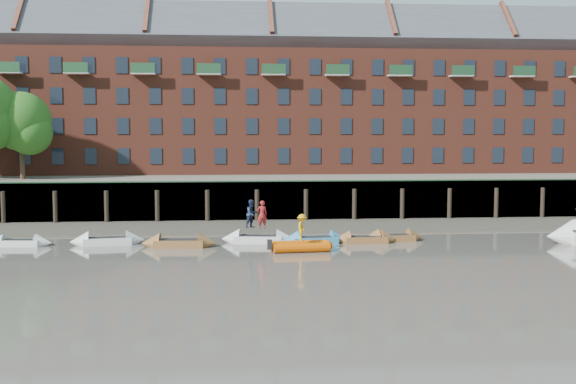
{
  "coord_description": "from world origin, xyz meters",
  "views": [
    {
      "loc": [
        -4.53,
        -36.42,
        7.24
      ],
      "look_at": [
        -0.32,
        12.0,
        3.2
      ],
      "focal_mm": 45.0,
      "sensor_mm": 36.0,
      "label": 1
    }
  ],
  "objects": [
    {
      "name": "rowboat_0",
      "position": [
        -17.63,
        10.44,
        0.21
      ],
      "size": [
        4.16,
        1.58,
        1.18
      ],
      "rotation": [
        0.0,
        0.0,
        -0.1
      ],
      "color": "silver",
      "rests_on": "ground"
    },
    {
      "name": "mud_band",
      "position": [
        0.0,
        14.6,
        0.0
      ],
      "size": [
        110.0,
        1.6,
        0.1
      ],
      "primitive_type": "cube",
      "color": "#4C4336",
      "rests_on": "ground"
    },
    {
      "name": "ground",
      "position": [
        0.0,
        0.0,
        0.0
      ],
      "size": [
        220.0,
        220.0,
        0.0
      ],
      "primitive_type": "plane",
      "color": "#605B53",
      "rests_on": "ground"
    },
    {
      "name": "rowboat_6",
      "position": [
        6.6,
        10.4,
        0.22
      ],
      "size": [
        4.38,
        1.75,
        1.24
      ],
      "rotation": [
        0.0,
        0.0,
        0.12
      ],
      "color": "brown",
      "rests_on": "ground"
    },
    {
      "name": "rowboat_3",
      "position": [
        -2.42,
        10.41,
        0.25
      ],
      "size": [
        5.02,
        2.09,
        1.41
      ],
      "rotation": [
        0.0,
        0.0,
        -0.14
      ],
      "color": "silver",
      "rests_on": "ground"
    },
    {
      "name": "apartment_terrace",
      "position": [
        -0.0,
        36.99,
        12.82
      ],
      "size": [
        80.6,
        15.56,
        20.98
      ],
      "color": "brown",
      "rests_on": "bank_terrace"
    },
    {
      "name": "rowboat_5",
      "position": [
        4.59,
        9.78,
        0.22
      ],
      "size": [
        4.34,
        1.37,
        1.25
      ],
      "rotation": [
        0.0,
        0.0,
        0.03
      ],
      "color": "brown",
      "rests_on": "ground"
    },
    {
      "name": "river_wall",
      "position": [
        -0.0,
        22.38,
        1.59
      ],
      "size": [
        110.0,
        1.23,
        3.3
      ],
      "color": "#2D2A26",
      "rests_on": "ground"
    },
    {
      "name": "rowboat_1",
      "position": [
        -12.16,
        10.52,
        0.24
      ],
      "size": [
        4.87,
        2.07,
        1.37
      ],
      "rotation": [
        0.0,
        0.0,
        0.15
      ],
      "color": "silver",
      "rests_on": "ground"
    },
    {
      "name": "person_rower_a",
      "position": [
        -2.17,
        10.33,
        1.87
      ],
      "size": [
        0.72,
        0.53,
        1.84
      ],
      "primitive_type": "imported",
      "rotation": [
        0.0,
        0.0,
        3.27
      ],
      "color": "maroon",
      "rests_on": "rowboat_3"
    },
    {
      "name": "person_rib_crew",
      "position": [
        0.09,
        6.95,
        1.43
      ],
      "size": [
        0.88,
        1.2,
        1.66
      ],
      "primitive_type": "imported",
      "rotation": [
        0.0,
        0.0,
        1.3
      ],
      "color": "orange",
      "rests_on": "rib_tender"
    },
    {
      "name": "rowboat_4",
      "position": [
        1.23,
        9.73,
        0.23
      ],
      "size": [
        4.61,
        1.8,
        1.3
      ],
      "rotation": [
        0.0,
        0.0,
        0.11
      ],
      "color": "teal",
      "rests_on": "ground"
    },
    {
      "name": "foreshore",
      "position": [
        0.0,
        18.0,
        0.0
      ],
      "size": [
        110.0,
        8.0,
        0.5
      ],
      "primitive_type": "cube",
      "color": "#3D382F",
      "rests_on": "ground"
    },
    {
      "name": "rowboat_2",
      "position": [
        -7.48,
        9.09,
        0.25
      ],
      "size": [
        4.86,
        1.65,
        1.39
      ],
      "rotation": [
        0.0,
        0.0,
        -0.05
      ],
      "color": "brown",
      "rests_on": "ground"
    },
    {
      "name": "rib_tender",
      "position": [
        0.14,
        6.99,
        0.28
      ],
      "size": [
        3.79,
        2.06,
        0.65
      ],
      "rotation": [
        0.0,
        0.0,
        0.09
      ],
      "color": "#C84B03",
      "rests_on": "ground"
    },
    {
      "name": "bank_terrace",
      "position": [
        0.0,
        36.0,
        1.6
      ],
      "size": [
        110.0,
        28.0,
        3.2
      ],
      "primitive_type": "cube",
      "color": "#5E594D",
      "rests_on": "ground"
    },
    {
      "name": "person_rower_b",
      "position": [
        -2.83,
        10.7,
        1.89
      ],
      "size": [
        1.15,
        1.13,
        1.87
      ],
      "primitive_type": "imported",
      "rotation": [
        0.0,
        0.0,
        0.68
      ],
      "color": "#19233F",
      "rests_on": "rowboat_3"
    }
  ]
}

